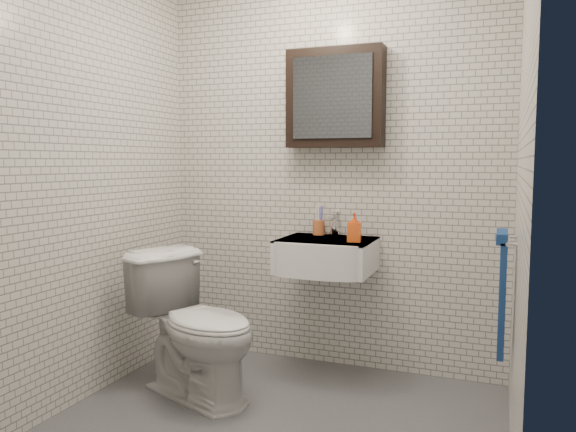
{
  "coord_description": "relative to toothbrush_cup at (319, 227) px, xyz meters",
  "views": [
    {
      "loc": [
        1.04,
        -2.43,
        1.31
      ],
      "look_at": [
        -0.08,
        0.45,
        1.01
      ],
      "focal_mm": 35.0,
      "sensor_mm": 36.0,
      "label": 1
    }
  ],
  "objects": [
    {
      "name": "room_shell",
      "position": [
        0.06,
        -0.94,
        0.56
      ],
      "size": [
        2.22,
        2.02,
        2.51
      ],
      "color": "silver",
      "rests_on": "ground"
    },
    {
      "name": "towel_rail",
      "position": [
        1.1,
        -0.59,
        -0.18
      ],
      "size": [
        0.09,
        0.3,
        0.58
      ],
      "color": "silver",
      "rests_on": "room_shell"
    },
    {
      "name": "toothbrush_cup",
      "position": [
        0.0,
        0.0,
        0.0
      ],
      "size": [
        0.09,
        0.09,
        0.21
      ],
      "rotation": [
        0.0,
        0.0,
        -0.16
      ],
      "color": "#C16030",
      "rests_on": "washbasin"
    },
    {
      "name": "ground",
      "position": [
        0.06,
        -0.94,
        -0.9
      ],
      "size": [
        2.2,
        2.0,
        0.01
      ],
      "primitive_type": "cube",
      "color": "#505258",
      "rests_on": "ground"
    },
    {
      "name": "mirror_cabinet",
      "position": [
        0.11,
        -0.01,
        0.8
      ],
      "size": [
        0.6,
        0.15,
        0.6
      ],
      "color": "black",
      "rests_on": "room_shell"
    },
    {
      "name": "soap_bottle",
      "position": [
        0.29,
        -0.22,
        0.03
      ],
      "size": [
        0.09,
        0.09,
        0.17
      ],
      "primitive_type": "imported",
      "rotation": [
        0.0,
        0.0,
        0.17
      ],
      "color": "orange",
      "rests_on": "washbasin"
    },
    {
      "name": "washbasin",
      "position": [
        0.11,
        -0.21,
        -0.15
      ],
      "size": [
        0.55,
        0.5,
        0.2
      ],
      "color": "white",
      "rests_on": "room_shell"
    },
    {
      "name": "faucet",
      "position": [
        0.11,
        -0.01,
        0.02
      ],
      "size": [
        0.06,
        0.2,
        0.15
      ],
      "color": "silver",
      "rests_on": "washbasin"
    },
    {
      "name": "toilet",
      "position": [
        -0.48,
        -0.71,
        -0.5
      ],
      "size": [
        0.9,
        0.7,
        0.8
      ],
      "primitive_type": "imported",
      "rotation": [
        0.0,
        0.0,
        1.2
      ],
      "color": "white",
      "rests_on": "ground"
    }
  ]
}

